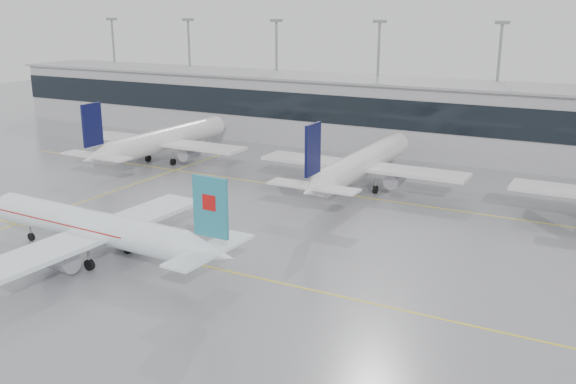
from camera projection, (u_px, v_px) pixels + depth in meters
The scene contains 11 objects.
ground at pixel (229, 271), 62.10m from camera, with size 320.00×320.00×0.00m, color gray.
taxi_line_main at pixel (229, 271), 62.10m from camera, with size 120.00×0.25×0.01m, color yellow.
taxi_line_north at pixel (351, 195), 87.46m from camera, with size 120.00×0.25×0.01m, color yellow.
taxi_line_cross at pixel (108, 193), 88.52m from camera, with size 0.25×60.00×0.01m, color yellow.
terminal at pixel (423, 118), 112.87m from camera, with size 180.00×15.00×12.00m, color #9B9B9E.
terminal_glass at pixel (410, 116), 106.08m from camera, with size 180.00×0.20×5.00m, color black.
terminal_roof at pixel (425, 83), 111.17m from camera, with size 182.00×16.00×0.40m, color gray.
light_masts at pixel (435, 73), 115.93m from camera, with size 156.40×1.00×22.60m.
air_canada_jet at pixel (98, 228), 64.27m from camera, with size 34.32×26.84×10.55m.
parked_jet_b at pixel (164, 140), 105.59m from camera, with size 29.64×36.96×11.72m.
parked_jet_c at pixel (362, 163), 89.56m from camera, with size 29.64×36.96×11.72m.
Camera 1 is at (32.45, -47.93, 24.45)m, focal length 40.00 mm.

